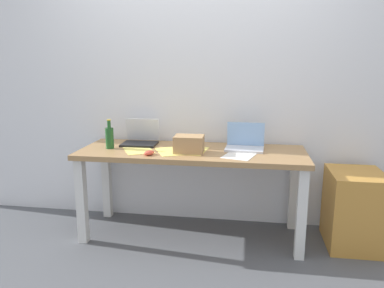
{
  "coord_description": "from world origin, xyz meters",
  "views": [
    {
      "loc": [
        0.45,
        -2.87,
        1.41
      ],
      "look_at": [
        0.0,
        0.0,
        0.78
      ],
      "focal_mm": 34.97,
      "sensor_mm": 36.0,
      "label": 1
    }
  ],
  "objects_px": {
    "laptop_left": "(141,139)",
    "laptop_right": "(245,144)",
    "desk": "(192,162)",
    "cardboard_box": "(189,144)",
    "computer_mouse": "(149,153)",
    "beer_bottle": "(110,137)",
    "filing_cabinet": "(354,209)"
  },
  "relations": [
    {
      "from": "laptop_left",
      "to": "laptop_right",
      "type": "relative_size",
      "value": 0.94
    },
    {
      "from": "desk",
      "to": "cardboard_box",
      "type": "height_order",
      "value": "cardboard_box"
    },
    {
      "from": "computer_mouse",
      "to": "cardboard_box",
      "type": "height_order",
      "value": "cardboard_box"
    },
    {
      "from": "laptop_left",
      "to": "cardboard_box",
      "type": "bearing_deg",
      "value": -27.02
    },
    {
      "from": "cardboard_box",
      "to": "beer_bottle",
      "type": "bearing_deg",
      "value": 176.36
    },
    {
      "from": "laptop_right",
      "to": "computer_mouse",
      "type": "relative_size",
      "value": 3.12
    },
    {
      "from": "beer_bottle",
      "to": "filing_cabinet",
      "type": "height_order",
      "value": "beer_bottle"
    },
    {
      "from": "laptop_right",
      "to": "filing_cabinet",
      "type": "bearing_deg",
      "value": -4.84
    },
    {
      "from": "laptop_right",
      "to": "cardboard_box",
      "type": "height_order",
      "value": "laptop_right"
    },
    {
      "from": "laptop_right",
      "to": "beer_bottle",
      "type": "bearing_deg",
      "value": -172.87
    },
    {
      "from": "desk",
      "to": "beer_bottle",
      "type": "distance_m",
      "value": 0.7
    },
    {
      "from": "computer_mouse",
      "to": "filing_cabinet",
      "type": "relative_size",
      "value": 0.17
    },
    {
      "from": "laptop_right",
      "to": "cardboard_box",
      "type": "bearing_deg",
      "value": -157.32
    },
    {
      "from": "beer_bottle",
      "to": "filing_cabinet",
      "type": "xyz_separation_m",
      "value": [
        1.94,
        0.06,
        -0.52
      ]
    },
    {
      "from": "beer_bottle",
      "to": "computer_mouse",
      "type": "height_order",
      "value": "beer_bottle"
    },
    {
      "from": "desk",
      "to": "laptop_right",
      "type": "xyz_separation_m",
      "value": [
        0.41,
        0.09,
        0.15
      ]
    },
    {
      "from": "desk",
      "to": "filing_cabinet",
      "type": "relative_size",
      "value": 3.03
    },
    {
      "from": "beer_bottle",
      "to": "computer_mouse",
      "type": "distance_m",
      "value": 0.42
    },
    {
      "from": "computer_mouse",
      "to": "cardboard_box",
      "type": "bearing_deg",
      "value": 46.85
    },
    {
      "from": "cardboard_box",
      "to": "filing_cabinet",
      "type": "xyz_separation_m",
      "value": [
        1.28,
        0.11,
        -0.5
      ]
    },
    {
      "from": "beer_bottle",
      "to": "cardboard_box",
      "type": "bearing_deg",
      "value": -3.64
    },
    {
      "from": "desk",
      "to": "filing_cabinet",
      "type": "xyz_separation_m",
      "value": [
        1.27,
        0.02,
        -0.33
      ]
    },
    {
      "from": "cardboard_box",
      "to": "laptop_right",
      "type": "bearing_deg",
      "value": 22.68
    },
    {
      "from": "computer_mouse",
      "to": "cardboard_box",
      "type": "xyz_separation_m",
      "value": [
        0.29,
        0.13,
        0.05
      ]
    },
    {
      "from": "computer_mouse",
      "to": "beer_bottle",
      "type": "bearing_deg",
      "value": 178.73
    },
    {
      "from": "laptop_left",
      "to": "beer_bottle",
      "type": "bearing_deg",
      "value": -136.25
    },
    {
      "from": "beer_bottle",
      "to": "computer_mouse",
      "type": "relative_size",
      "value": 2.38
    },
    {
      "from": "laptop_right",
      "to": "computer_mouse",
      "type": "bearing_deg",
      "value": -156.83
    },
    {
      "from": "filing_cabinet",
      "to": "laptop_left",
      "type": "bearing_deg",
      "value": 175.77
    },
    {
      "from": "cardboard_box",
      "to": "laptop_left",
      "type": "bearing_deg",
      "value": 152.98
    },
    {
      "from": "desk",
      "to": "beer_bottle",
      "type": "height_order",
      "value": "beer_bottle"
    },
    {
      "from": "computer_mouse",
      "to": "filing_cabinet",
      "type": "height_order",
      "value": "computer_mouse"
    }
  ]
}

